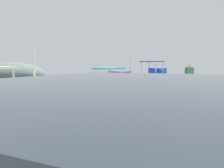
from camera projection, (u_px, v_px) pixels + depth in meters
name	position (u px, v px, depth m)	size (l,w,h in m)	color
distant_hill_nearest	(7.00, 76.00, 48.02)	(17.67, 11.48, 5.53)	#596B60
fishing_boat_second	(115.00, 89.00, 17.69)	(6.12, 2.39, 3.13)	white
fishing_boat_third	(155.00, 81.00, 24.24)	(6.13, 2.73, 3.32)	silver
pelican	(13.00, 126.00, 4.88)	(0.69, 0.91, 0.82)	tan
fisherman_standing	(189.00, 75.00, 15.92)	(0.46, 0.53, 1.66)	#3F3F42
mooring_bollard_second	(165.00, 84.00, 17.21)	(0.27, 0.27, 0.37)	#333338
mooring_bollard_third	(186.00, 79.00, 22.69)	(0.25, 0.25, 0.49)	#333338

